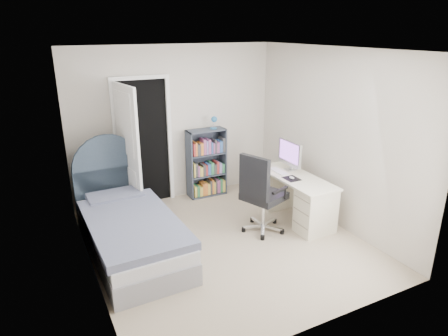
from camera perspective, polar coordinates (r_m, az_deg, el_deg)
name	(u,v)px	position (r m, az deg, el deg)	size (l,w,h in m)	color
room_shell	(226,154)	(4.95, 0.35, 1.99)	(3.50, 3.70, 2.60)	gray
door	(134,148)	(6.11, -12.77, 2.82)	(0.92, 0.83, 2.06)	black
bed	(129,229)	(5.31, -13.39, -8.45)	(1.06, 2.17, 1.32)	gray
nightstand	(111,195)	(6.26, -15.85, -3.77)	(0.35, 0.35, 0.53)	tan
floor_lamp	(132,176)	(6.34, -12.99, -1.09)	(0.20, 0.20, 1.38)	silver
bookcase	(207,165)	(6.75, -2.41, 0.42)	(0.64, 0.28, 1.37)	#3B4351
desk	(294,195)	(6.06, 10.03, -3.84)	(0.55, 1.38, 1.13)	beige
office_chair	(260,191)	(5.46, 5.19, -3.25)	(0.66, 0.66, 1.15)	silver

